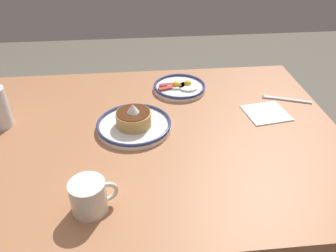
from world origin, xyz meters
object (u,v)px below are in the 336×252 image
object	(u,v)px
coffee_mug	(89,196)
plate_near_main	(180,87)
paper_napkin	(266,113)
fork_far	(286,99)
plate_center_pancakes	(134,123)

from	to	relation	value
coffee_mug	plate_near_main	bearing A→B (deg)	-116.50
paper_napkin	fork_far	world-z (taller)	fork_far
paper_napkin	fork_far	size ratio (longest dim) A/B	0.82
plate_center_pancakes	coffee_mug	size ratio (longest dim) A/B	2.13
paper_napkin	fork_far	xyz separation A→B (m)	(-0.11, -0.09, 0.00)
plate_near_main	paper_napkin	size ratio (longest dim) A/B	1.44
plate_center_pancakes	paper_napkin	world-z (taller)	plate_center_pancakes
plate_near_main	plate_center_pancakes	world-z (taller)	plate_center_pancakes
paper_napkin	fork_far	distance (m)	0.14
plate_near_main	coffee_mug	bearing A→B (deg)	63.50
plate_center_pancakes	paper_napkin	distance (m)	0.49
plate_near_main	coffee_mug	size ratio (longest dim) A/B	1.77
plate_center_pancakes	fork_far	xyz separation A→B (m)	(-0.60, -0.13, -0.02)
plate_near_main	fork_far	size ratio (longest dim) A/B	1.19
plate_near_main	paper_napkin	distance (m)	0.37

